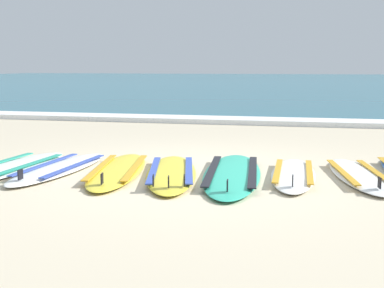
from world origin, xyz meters
TOP-DOWN VIEW (x-y plane):
  - ground_plane at (0.00, 0.00)m, footprint 80.00×80.00m
  - sea at (0.00, 35.25)m, footprint 80.00×60.00m
  - wave_foam_strip at (0.00, 5.70)m, footprint 80.00×0.90m
  - surfboard_2 at (-2.24, -0.38)m, footprint 0.69×2.47m
  - surfboard_3 at (-1.64, -0.21)m, footprint 0.61×2.20m
  - surfboard_4 at (-0.91, -0.17)m, footprint 1.00×2.37m
  - surfboard_5 at (-0.24, -0.18)m, footprint 1.09×2.34m
  - surfboard_6 at (0.45, -0.07)m, footprint 0.93×2.65m
  - surfboard_7 at (1.14, 0.07)m, footprint 0.57×2.01m
  - surfboard_8 at (1.87, 0.19)m, footprint 0.88×2.14m

SIDE VIEW (x-z plane):
  - ground_plane at x=0.00m, z-range 0.00..0.00m
  - surfboard_6 at x=0.45m, z-range -0.05..0.13m
  - surfboard_4 at x=-0.91m, z-range -0.05..0.13m
  - surfboard_3 at x=-1.64m, z-range -0.05..0.13m
  - surfboard_8 at x=1.87m, z-range -0.05..0.13m
  - surfboard_7 at x=1.14m, z-range -0.05..0.13m
  - surfboard_2 at x=-2.24m, z-range -0.05..0.13m
  - surfboard_5 at x=-0.24m, z-range -0.05..0.13m
  - sea at x=0.00m, z-range 0.00..0.10m
  - wave_foam_strip at x=0.00m, z-range 0.00..0.11m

